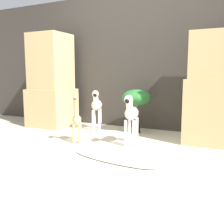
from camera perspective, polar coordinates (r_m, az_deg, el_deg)
ground_plane at (r=3.14m, az=-5.75°, el=-8.21°), size 14.00×14.00×0.00m
wall_back at (r=4.40m, az=4.79°, el=10.96°), size 6.40×0.08×2.20m
rock_pillar_left at (r=4.61m, az=-13.07°, el=6.00°), size 0.67×0.65×1.55m
rock_pillar_right at (r=3.60m, az=21.38°, el=4.11°), size 0.67×0.65×1.41m
zebra_right at (r=3.26m, az=4.13°, el=-0.26°), size 0.22×0.47×0.65m
zebra_left at (r=4.15m, az=-3.42°, el=1.57°), size 0.31×0.47×0.65m
giraffe_figurine at (r=3.44m, az=-7.72°, el=-1.40°), size 0.27×0.38×0.64m
potted_palm_front at (r=3.97m, az=5.36°, el=2.89°), size 0.44×0.44×0.66m
surfboard at (r=2.78m, az=-0.10°, el=-10.07°), size 1.03×0.41×0.07m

